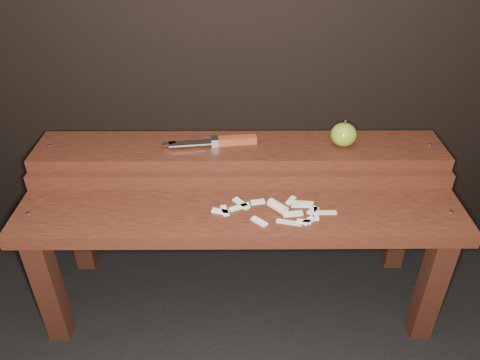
{
  "coord_description": "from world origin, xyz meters",
  "views": [
    {
      "loc": [
        -0.01,
        -1.03,
        1.18
      ],
      "look_at": [
        0.0,
        0.06,
        0.45
      ],
      "focal_mm": 35.0,
      "sensor_mm": 36.0,
      "label": 1
    }
  ],
  "objects_px": {
    "bench_front_tier": "(240,235)",
    "apple": "(344,135)",
    "bench_rear_tier": "(240,171)",
    "knife": "(225,141)"
  },
  "relations": [
    {
      "from": "bench_rear_tier",
      "to": "apple",
      "type": "distance_m",
      "value": 0.32
    },
    {
      "from": "bench_rear_tier",
      "to": "apple",
      "type": "height_order",
      "value": "apple"
    },
    {
      "from": "bench_front_tier",
      "to": "knife",
      "type": "xyz_separation_m",
      "value": [
        -0.04,
        0.24,
        0.16
      ]
    },
    {
      "from": "bench_rear_tier",
      "to": "knife",
      "type": "bearing_deg",
      "value": 167.11
    },
    {
      "from": "bench_front_tier",
      "to": "apple",
      "type": "height_order",
      "value": "apple"
    },
    {
      "from": "bench_front_tier",
      "to": "bench_rear_tier",
      "type": "bearing_deg",
      "value": 90.0
    },
    {
      "from": "bench_front_tier",
      "to": "bench_rear_tier",
      "type": "relative_size",
      "value": 1.0
    },
    {
      "from": "bench_rear_tier",
      "to": "knife",
      "type": "height_order",
      "value": "knife"
    },
    {
      "from": "apple",
      "to": "knife",
      "type": "xyz_separation_m",
      "value": [
        -0.34,
        0.01,
        -0.02
      ]
    },
    {
      "from": "bench_front_tier",
      "to": "knife",
      "type": "bearing_deg",
      "value": 100.2
    }
  ]
}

